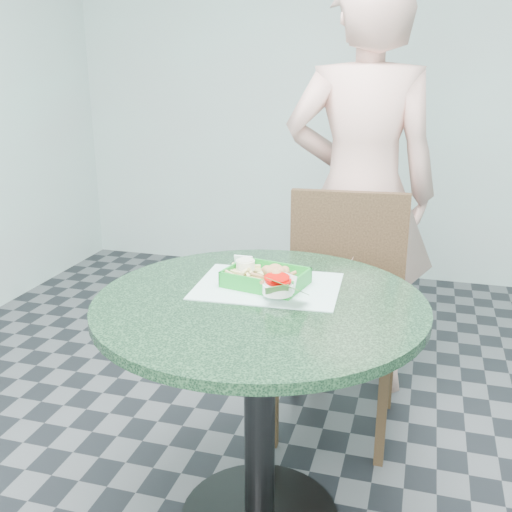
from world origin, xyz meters
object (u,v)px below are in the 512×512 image
(diner_person, at_px, (363,158))
(sauce_ramekin, at_px, (242,272))
(dining_chair, at_px, (342,296))
(crab_sandwich, at_px, (278,281))
(cafe_table, at_px, (260,359))
(food_basket, at_px, (266,287))

(diner_person, bearing_deg, sauce_ramekin, 64.72)
(dining_chair, height_order, diner_person, diner_person)
(dining_chair, bearing_deg, diner_person, 81.17)
(crab_sandwich, bearing_deg, sauce_ramekin, 160.65)
(cafe_table, distance_m, dining_chair, 0.70)
(sauce_ramekin, bearing_deg, food_basket, -12.03)
(food_basket, bearing_deg, diner_person, 78.37)
(diner_person, relative_size, crab_sandwich, 18.16)
(food_basket, bearing_deg, cafe_table, -83.65)
(dining_chair, xyz_separation_m, food_basket, (-0.16, -0.58, 0.23))
(food_basket, bearing_deg, crab_sandwich, -30.74)
(cafe_table, bearing_deg, crab_sandwich, 68.09)
(diner_person, xyz_separation_m, crab_sandwich, (-0.13, -0.90, -0.24))
(diner_person, distance_m, sauce_ramekin, 0.93)
(diner_person, distance_m, crab_sandwich, 0.94)
(sauce_ramekin, bearing_deg, dining_chair, 67.16)
(cafe_table, relative_size, food_basket, 4.13)
(dining_chair, distance_m, crab_sandwich, 0.67)
(crab_sandwich, bearing_deg, dining_chair, 79.46)
(cafe_table, distance_m, diner_person, 1.10)
(crab_sandwich, distance_m, sauce_ramekin, 0.13)
(cafe_table, distance_m, food_basket, 0.22)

